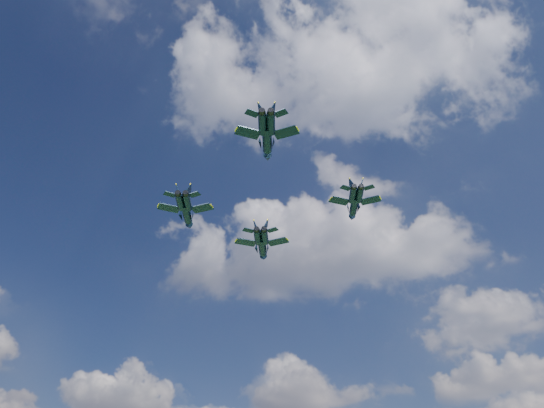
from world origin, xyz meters
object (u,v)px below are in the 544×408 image
(jet_lead, at_px, (262,247))
(jet_right, at_px, (354,206))
(jet_slot, at_px, (267,141))
(jet_left, at_px, (187,214))

(jet_lead, bearing_deg, jet_right, -35.14)
(jet_right, xyz_separation_m, jet_slot, (-12.07, -26.43, -0.64))
(jet_left, bearing_deg, jet_right, 1.31)
(jet_lead, distance_m, jet_left, 22.59)
(jet_right, bearing_deg, jet_left, -176.43)
(jet_left, distance_m, jet_right, 35.57)
(jet_right, distance_m, jet_slot, 29.06)
(jet_lead, bearing_deg, jet_slot, -85.59)
(jet_lead, relative_size, jet_left, 1.09)
(jet_left, height_order, jet_slot, jet_slot)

